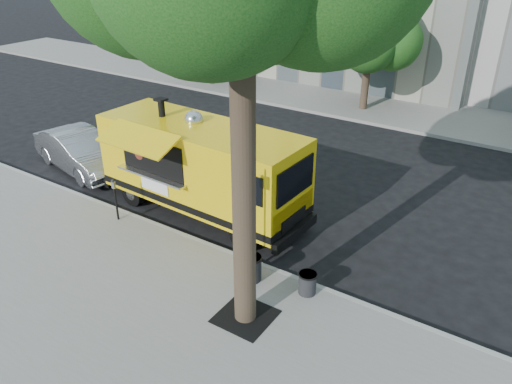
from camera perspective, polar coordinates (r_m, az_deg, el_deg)
ground at (r=14.64m, az=-3.46°, el=-4.64°), size 120.00×120.00×0.00m
sidewalk at (r=12.26m, az=-14.87°, el=-12.55°), size 60.00×6.00×0.15m
curb at (r=13.99m, az=-5.73°, el=-6.06°), size 60.00×0.14×0.16m
far_sidewalk at (r=25.73m, az=14.85°, el=9.16°), size 60.00×5.00×0.15m
tree_well at (r=11.50m, az=-1.22°, el=-14.02°), size 1.20×1.20×0.02m
far_tree_a at (r=28.54m, az=-5.35°, el=19.33°), size 3.42×3.42×5.36m
far_tree_b at (r=24.45m, az=12.98°, el=17.56°), size 3.60×3.60×5.50m
sign_post at (r=11.83m, az=-2.09°, el=-2.59°), size 0.28×0.06×3.00m
parking_meter at (r=15.14m, az=-15.82°, el=-0.29°), size 0.11×0.11×1.33m
food_truck at (r=15.01m, az=-6.39°, el=2.96°), size 6.91×3.29×3.37m
sedan at (r=19.28m, az=-19.48°, el=4.42°), size 4.64×2.42×1.46m
trash_bin_left at (r=12.35m, az=-0.55°, el=-8.60°), size 0.55×0.55×0.66m
trash_bin_right at (r=12.02m, az=5.91°, el=-10.25°), size 0.46×0.46×0.55m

